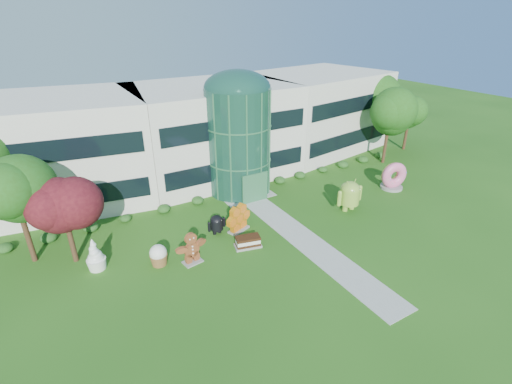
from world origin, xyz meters
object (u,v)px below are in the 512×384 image
android_green (350,194)px  android_black (217,223)px  donut (393,175)px  gingerbread (191,248)px

android_green → android_black: size_ratio=1.71×
android_green → android_black: 11.98m
donut → gingerbread: bearing=-161.8°
android_black → donut: bearing=-8.4°
android_green → donut: (6.87, 1.18, -0.19)m
donut → gingerbread: 21.75m
gingerbread → android_green: bearing=-8.7°
donut → android_green: bearing=-155.9°
android_black → gingerbread: (-3.11, -2.60, 0.28)m
android_green → gingerbread: bearing=-177.6°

